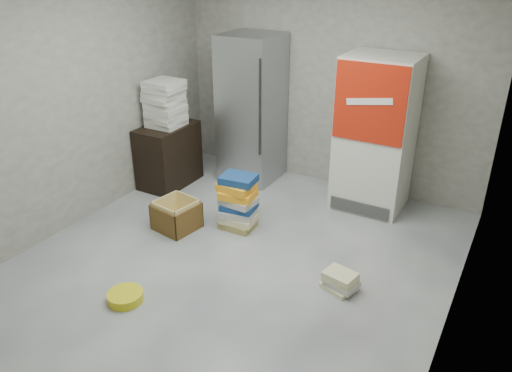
{
  "coord_description": "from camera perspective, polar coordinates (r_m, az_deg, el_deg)",
  "views": [
    {
      "loc": [
        2.25,
        -3.27,
        2.83
      ],
      "look_at": [
        -0.02,
        0.7,
        0.65
      ],
      "focal_mm": 35.0,
      "sensor_mm": 36.0,
      "label": 1
    }
  ],
  "objects": [
    {
      "name": "wood_shelf",
      "position": [
        6.6,
        -9.95,
        3.5
      ],
      "size": [
        0.5,
        0.8,
        0.8
      ],
      "primitive_type": "cube",
      "color": "black",
      "rests_on": "ground"
    },
    {
      "name": "coke_cooler",
      "position": [
        5.92,
        13.49,
        5.81
      ],
      "size": [
        0.8,
        0.73,
        1.8
      ],
      "color": "silver",
      "rests_on": "ground"
    },
    {
      "name": "phonebook_stack_side",
      "position": [
        4.69,
        9.6,
        -10.66
      ],
      "size": [
        0.36,
        0.3,
        0.18
      ],
      "rotation": [
        0.0,
        0.0,
        -0.25
      ],
      "color": "beige",
      "rests_on": "ground"
    },
    {
      "name": "room_shell",
      "position": [
        4.1,
        -4.7,
        10.86
      ],
      "size": [
        4.04,
        5.04,
        2.82
      ],
      "color": "#A8A397",
      "rests_on": "ground"
    },
    {
      "name": "supply_box_stack",
      "position": [
        6.37,
        -10.36,
        9.27
      ],
      "size": [
        0.45,
        0.45,
        0.58
      ],
      "color": "silver",
      "rests_on": "wood_shelf"
    },
    {
      "name": "ground",
      "position": [
        4.87,
        -3.94,
        -10.05
      ],
      "size": [
        5.0,
        5.0,
        0.0
      ],
      "primitive_type": "plane",
      "color": "beige",
      "rests_on": "ground"
    },
    {
      "name": "steel_fridge",
      "position": [
        6.53,
        -0.49,
        8.76
      ],
      "size": [
        0.7,
        0.72,
        1.9
      ],
      "color": "#A9ADB1",
      "rests_on": "ground"
    },
    {
      "name": "cardboard_box",
      "position": [
        5.61,
        -9.05,
        -3.5
      ],
      "size": [
        0.48,
        0.48,
        0.34
      ],
      "rotation": [
        0.0,
        0.0,
        -0.16
      ],
      "color": "gold",
      "rests_on": "ground"
    },
    {
      "name": "phonebook_stack_main",
      "position": [
        5.48,
        -2.06,
        -1.87
      ],
      "size": [
        0.42,
        0.37,
        0.62
      ],
      "rotation": [
        0.0,
        0.0,
        0.1
      ],
      "color": "#998C4D",
      "rests_on": "ground"
    },
    {
      "name": "bucket_lid",
      "position": [
        4.67,
        -14.71,
        -12.13
      ],
      "size": [
        0.42,
        0.42,
        0.08
      ],
      "primitive_type": "cylinder",
      "rotation": [
        0.0,
        0.0,
        -0.42
      ],
      "color": "yellow",
      "rests_on": "ground"
    }
  ]
}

